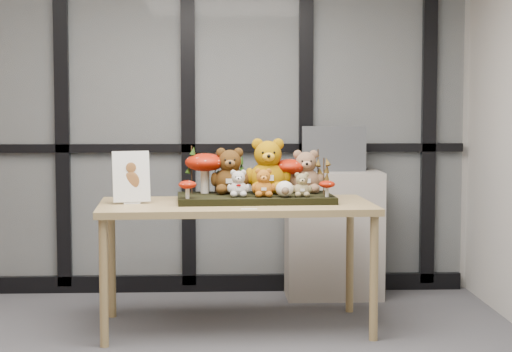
{
  "coord_description": "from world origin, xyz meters",
  "views": [
    {
      "loc": [
        0.63,
        -4.22,
        1.41
      ],
      "look_at": [
        0.89,
        1.33,
        0.94
      ],
      "focal_mm": 65.0,
      "sensor_mm": 36.0,
      "label": 1
    }
  ],
  "objects_px": {
    "display_table": "(236,214)",
    "mushroom_front_right": "(327,188)",
    "mushroom_back_left": "(205,171)",
    "bear_white_bow": "(238,182)",
    "plush_cream_hedgehog": "(285,188)",
    "mushroom_back_right": "(290,174)",
    "bear_beige_small": "(302,183)",
    "cabinet": "(334,235)",
    "diorama_tray": "(255,198)",
    "mushroom_front_left": "(187,189)",
    "bear_brown_medium": "(230,169)",
    "monitor": "(334,149)",
    "bear_pooh_yellow": "(268,163)",
    "bear_small_yellow": "(263,181)",
    "sign_holder": "(131,179)",
    "bear_tan_back": "(306,169)"
  },
  "relations": [
    {
      "from": "plush_cream_hedgehog",
      "to": "monitor",
      "type": "relative_size",
      "value": 0.24
    },
    {
      "from": "bear_small_yellow",
      "to": "mushroom_front_right",
      "type": "height_order",
      "value": "bear_small_yellow"
    },
    {
      "from": "mushroom_front_left",
      "to": "bear_brown_medium",
      "type": "bearing_deg",
      "value": 46.99
    },
    {
      "from": "diorama_tray",
      "to": "plush_cream_hedgehog",
      "type": "xyz_separation_m",
      "value": [
        0.17,
        -0.14,
        0.07
      ]
    },
    {
      "from": "cabinet",
      "to": "bear_beige_small",
      "type": "bearing_deg",
      "value": -109.01
    },
    {
      "from": "diorama_tray",
      "to": "mushroom_front_right",
      "type": "distance_m",
      "value": 0.45
    },
    {
      "from": "bear_white_bow",
      "to": "cabinet",
      "type": "distance_m",
      "value": 1.23
    },
    {
      "from": "diorama_tray",
      "to": "bear_white_bow",
      "type": "height_order",
      "value": "bear_white_bow"
    },
    {
      "from": "bear_pooh_yellow",
      "to": "mushroom_back_right",
      "type": "height_order",
      "value": "bear_pooh_yellow"
    },
    {
      "from": "diorama_tray",
      "to": "mushroom_back_right",
      "type": "relative_size",
      "value": 4.08
    },
    {
      "from": "diorama_tray",
      "to": "bear_white_bow",
      "type": "distance_m",
      "value": 0.18
    },
    {
      "from": "bear_beige_small",
      "to": "bear_brown_medium",
      "type": "bearing_deg",
      "value": 152.26
    },
    {
      "from": "display_table",
      "to": "bear_beige_small",
      "type": "xyz_separation_m",
      "value": [
        0.4,
        -0.05,
        0.19
      ]
    },
    {
      "from": "bear_white_bow",
      "to": "plush_cream_hedgehog",
      "type": "distance_m",
      "value": 0.28
    },
    {
      "from": "bear_white_bow",
      "to": "cabinet",
      "type": "height_order",
      "value": "bear_white_bow"
    },
    {
      "from": "display_table",
      "to": "mushroom_front_right",
      "type": "relative_size",
      "value": 15.52
    },
    {
      "from": "bear_pooh_yellow",
      "to": "mushroom_back_left",
      "type": "relative_size",
      "value": 1.37
    },
    {
      "from": "bear_pooh_yellow",
      "to": "bear_beige_small",
      "type": "height_order",
      "value": "bear_pooh_yellow"
    },
    {
      "from": "display_table",
      "to": "monitor",
      "type": "height_order",
      "value": "monitor"
    },
    {
      "from": "bear_white_bow",
      "to": "bear_pooh_yellow",
      "type": "bearing_deg",
      "value": 43.62
    },
    {
      "from": "bear_small_yellow",
      "to": "display_table",
      "type": "bearing_deg",
      "value": 161.93
    },
    {
      "from": "display_table",
      "to": "bear_small_yellow",
      "type": "bearing_deg",
      "value": -18.07
    },
    {
      "from": "mushroom_back_left",
      "to": "mushroom_front_left",
      "type": "bearing_deg",
      "value": -108.25
    },
    {
      "from": "bear_pooh_yellow",
      "to": "cabinet",
      "type": "bearing_deg",
      "value": 51.27
    },
    {
      "from": "display_table",
      "to": "mushroom_back_right",
      "type": "bearing_deg",
      "value": 27.8
    },
    {
      "from": "diorama_tray",
      "to": "plush_cream_hedgehog",
      "type": "bearing_deg",
      "value": -41.21
    },
    {
      "from": "mushroom_front_right",
      "to": "sign_holder",
      "type": "distance_m",
      "value": 1.18
    },
    {
      "from": "bear_white_bow",
      "to": "mushroom_front_left",
      "type": "distance_m",
      "value": 0.32
    },
    {
      "from": "display_table",
      "to": "bear_beige_small",
      "type": "distance_m",
      "value": 0.44
    },
    {
      "from": "bear_beige_small",
      "to": "mushroom_front_right",
      "type": "relative_size",
      "value": 1.49
    },
    {
      "from": "plush_cream_hedgehog",
      "to": "diorama_tray",
      "type": "bearing_deg",
      "value": 138.79
    },
    {
      "from": "plush_cream_hedgehog",
      "to": "mushroom_back_left",
      "type": "relative_size",
      "value": 0.39
    },
    {
      "from": "bear_pooh_yellow",
      "to": "mushroom_back_right",
      "type": "relative_size",
      "value": 1.62
    },
    {
      "from": "mushroom_back_left",
      "to": "bear_white_bow",
      "type": "bearing_deg",
      "value": -46.35
    },
    {
      "from": "display_table",
      "to": "mushroom_back_right",
      "type": "height_order",
      "value": "mushroom_back_right"
    },
    {
      "from": "mushroom_back_right",
      "to": "monitor",
      "type": "bearing_deg",
      "value": 61.75
    },
    {
      "from": "monitor",
      "to": "bear_pooh_yellow",
      "type": "bearing_deg",
      "value": -125.41
    },
    {
      "from": "bear_beige_small",
      "to": "plush_cream_hedgehog",
      "type": "distance_m",
      "value": 0.11
    },
    {
      "from": "sign_holder",
      "to": "plush_cream_hedgehog",
      "type": "bearing_deg",
      "value": -16.7
    },
    {
      "from": "bear_tan_back",
      "to": "cabinet",
      "type": "bearing_deg",
      "value": 65.69
    },
    {
      "from": "monitor",
      "to": "bear_beige_small",
      "type": "bearing_deg",
      "value": -108.66
    },
    {
      "from": "diorama_tray",
      "to": "mushroom_front_left",
      "type": "relative_size",
      "value": 8.03
    },
    {
      "from": "plush_cream_hedgehog",
      "to": "mushroom_back_right",
      "type": "relative_size",
      "value": 0.46
    },
    {
      "from": "bear_white_bow",
      "to": "mushroom_back_left",
      "type": "distance_m",
      "value": 0.3
    },
    {
      "from": "cabinet",
      "to": "mushroom_back_right",
      "type": "bearing_deg",
      "value": -118.92
    },
    {
      "from": "diorama_tray",
      "to": "bear_brown_medium",
      "type": "distance_m",
      "value": 0.25
    },
    {
      "from": "display_table",
      "to": "cabinet",
      "type": "bearing_deg",
      "value": 47.94
    },
    {
      "from": "bear_small_yellow",
      "to": "mushroom_front_left",
      "type": "bearing_deg",
      "value": -172.84
    },
    {
      "from": "bear_brown_medium",
      "to": "mushroom_back_left",
      "type": "distance_m",
      "value": 0.16
    },
    {
      "from": "bear_beige_small",
      "to": "bear_white_bow",
      "type": "bearing_deg",
      "value": 174.07
    }
  ]
}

